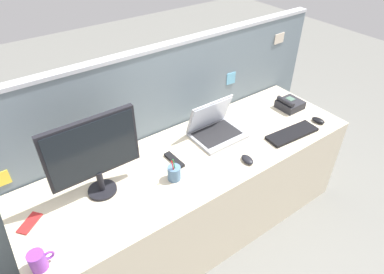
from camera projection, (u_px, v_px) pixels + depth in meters
ground_plane at (196, 226)px, 2.62m from camera, size 10.00×10.00×0.00m
desk at (196, 194)px, 2.40m from camera, size 2.29×0.73×0.73m
cubicle_divider at (164, 132)px, 2.47m from camera, size 2.74×0.08×1.35m
desktop_monitor at (93, 152)px, 1.75m from camera, size 0.51×0.16×0.49m
laptop at (214, 127)px, 2.33m from camera, size 0.35×0.28×0.25m
desk_phone at (289, 104)px, 2.62m from camera, size 0.18×0.17×0.10m
keyboard_main at (292, 134)px, 2.35m from camera, size 0.41×0.16×0.02m
computer_mouse_right_hand at (318, 120)px, 2.47m from camera, size 0.07×0.11×0.03m
computer_mouse_left_hand at (247, 159)px, 2.12m from camera, size 0.07×0.11×0.03m
pen_cup at (174, 173)px, 1.98m from camera, size 0.08×0.08×0.16m
cell_phone_red_case at (30, 223)px, 1.73m from camera, size 0.15×0.14×0.01m
tv_remote at (174, 160)px, 2.12m from camera, size 0.05×0.17×0.02m
coffee_mug at (38, 261)px, 1.51m from camera, size 0.12×0.08×0.10m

